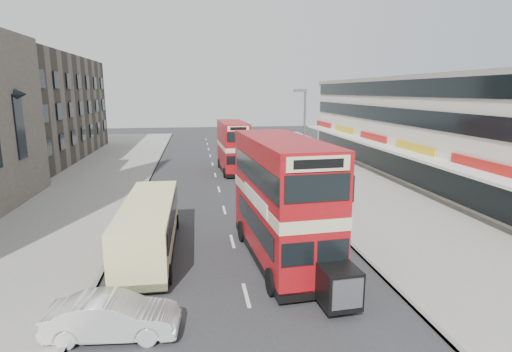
{
  "coord_description": "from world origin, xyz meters",
  "views": [
    {
      "loc": [
        -1.83,
        -12.8,
        7.97
      ],
      "look_at": [
        0.87,
        5.15,
        4.18
      ],
      "focal_mm": 28.63,
      "sensor_mm": 36.0,
      "label": 1
    }
  ],
  "objects_px": {
    "street_lamp": "(303,133)",
    "bus_main": "(282,200)",
    "cyclist": "(266,185)",
    "car_right_c": "(256,156)",
    "coach": "(149,225)",
    "car_right_a": "(286,193)",
    "pedestrian_far": "(286,156)",
    "car_right_b": "(273,180)",
    "pedestrian_near": "(346,189)",
    "bus_second": "(233,147)",
    "car_left_front": "(113,317)"
  },
  "relations": [
    {
      "from": "car_right_b",
      "to": "pedestrian_far",
      "type": "bearing_deg",
      "value": 163.37
    },
    {
      "from": "pedestrian_near",
      "to": "street_lamp",
      "type": "bearing_deg",
      "value": -59.39
    },
    {
      "from": "bus_second",
      "to": "cyclist",
      "type": "relative_size",
      "value": 4.25
    },
    {
      "from": "car_right_a",
      "to": "pedestrian_far",
      "type": "relative_size",
      "value": 3.39
    },
    {
      "from": "coach",
      "to": "car_right_a",
      "type": "height_order",
      "value": "coach"
    },
    {
      "from": "pedestrian_near",
      "to": "pedestrian_far",
      "type": "height_order",
      "value": "pedestrian_near"
    },
    {
      "from": "bus_second",
      "to": "pedestrian_far",
      "type": "distance_m",
      "value": 7.26
    },
    {
      "from": "cyclist",
      "to": "coach",
      "type": "bearing_deg",
      "value": -132.46
    },
    {
      "from": "car_right_c",
      "to": "pedestrian_far",
      "type": "distance_m",
      "value": 3.56
    },
    {
      "from": "street_lamp",
      "to": "coach",
      "type": "height_order",
      "value": "street_lamp"
    },
    {
      "from": "car_left_front",
      "to": "pedestrian_far",
      "type": "xyz_separation_m",
      "value": [
        12.74,
        30.99,
        0.2
      ]
    },
    {
      "from": "coach",
      "to": "car_right_b",
      "type": "bearing_deg",
      "value": 56.7
    },
    {
      "from": "bus_second",
      "to": "car_right_a",
      "type": "relative_size",
      "value": 1.71
    },
    {
      "from": "car_left_front",
      "to": "coach",
      "type": "bearing_deg",
      "value": 0.97
    },
    {
      "from": "bus_second",
      "to": "pedestrian_far",
      "type": "bearing_deg",
      "value": -152.85
    },
    {
      "from": "car_left_front",
      "to": "car_right_c",
      "type": "height_order",
      "value": "car_left_front"
    },
    {
      "from": "bus_second",
      "to": "coach",
      "type": "bearing_deg",
      "value": 70.98
    },
    {
      "from": "street_lamp",
      "to": "bus_second",
      "type": "relative_size",
      "value": 0.92
    },
    {
      "from": "car_right_b",
      "to": "pedestrian_far",
      "type": "distance_m",
      "value": 11.21
    },
    {
      "from": "bus_main",
      "to": "cyclist",
      "type": "relative_size",
      "value": 4.99
    },
    {
      "from": "street_lamp",
      "to": "car_right_b",
      "type": "bearing_deg",
      "value": 130.7
    },
    {
      "from": "coach",
      "to": "car_right_c",
      "type": "height_order",
      "value": "coach"
    },
    {
      "from": "street_lamp",
      "to": "car_right_b",
      "type": "xyz_separation_m",
      "value": [
        -1.94,
        2.26,
        -4.2
      ]
    },
    {
      "from": "bus_main",
      "to": "car_right_b",
      "type": "bearing_deg",
      "value": -103.68
    },
    {
      "from": "bus_second",
      "to": "car_right_c",
      "type": "height_order",
      "value": "bus_second"
    },
    {
      "from": "car_right_b",
      "to": "street_lamp",
      "type": "bearing_deg",
      "value": 42.16
    },
    {
      "from": "bus_second",
      "to": "car_left_front",
      "type": "bearing_deg",
      "value": 74.2
    },
    {
      "from": "coach",
      "to": "pedestrian_far",
      "type": "xyz_separation_m",
      "value": [
        12.27,
        23.88,
        -0.55
      ]
    },
    {
      "from": "bus_second",
      "to": "car_right_c",
      "type": "xyz_separation_m",
      "value": [
        3.08,
        5.27,
        -1.88
      ]
    },
    {
      "from": "car_right_c",
      "to": "car_left_front",
      "type": "bearing_deg",
      "value": -17.34
    },
    {
      "from": "bus_main",
      "to": "car_left_front",
      "type": "distance_m",
      "value": 8.93
    },
    {
      "from": "pedestrian_near",
      "to": "car_right_b",
      "type": "bearing_deg",
      "value": -56.09
    },
    {
      "from": "car_right_c",
      "to": "bus_main",
      "type": "bearing_deg",
      "value": -6.85
    },
    {
      "from": "car_right_c",
      "to": "cyclist",
      "type": "xyz_separation_m",
      "value": [
        -1.38,
        -14.52,
        0.04
      ]
    },
    {
      "from": "car_right_a",
      "to": "cyclist",
      "type": "distance_m",
      "value": 3.25
    },
    {
      "from": "car_right_b",
      "to": "cyclist",
      "type": "distance_m",
      "value": 2.3
    },
    {
      "from": "cyclist",
      "to": "bus_second",
      "type": "bearing_deg",
      "value": 92.94
    },
    {
      "from": "car_right_a",
      "to": "car_left_front",
      "type": "bearing_deg",
      "value": -25.19
    },
    {
      "from": "car_right_b",
      "to": "car_left_front",
      "type": "bearing_deg",
      "value": -23.0
    },
    {
      "from": "street_lamp",
      "to": "car_right_a",
      "type": "distance_m",
      "value": 5.35
    },
    {
      "from": "street_lamp",
      "to": "coach",
      "type": "xyz_separation_m",
      "value": [
        -10.73,
        -10.97,
        -3.33
      ]
    },
    {
      "from": "coach",
      "to": "car_right_a",
      "type": "xyz_separation_m",
      "value": [
        8.78,
        8.05,
        -0.71
      ]
    },
    {
      "from": "bus_second",
      "to": "car_right_c",
      "type": "bearing_deg",
      "value": -122.66
    },
    {
      "from": "car_right_a",
      "to": "pedestrian_near",
      "type": "height_order",
      "value": "pedestrian_near"
    },
    {
      "from": "coach",
      "to": "pedestrian_far",
      "type": "bearing_deg",
      "value": 63.1
    },
    {
      "from": "bus_second",
      "to": "pedestrian_near",
      "type": "relative_size",
      "value": 4.81
    },
    {
      "from": "street_lamp",
      "to": "bus_main",
      "type": "xyz_separation_m",
      "value": [
        -4.39,
        -12.76,
        -1.81
      ]
    },
    {
      "from": "coach",
      "to": "car_right_c",
      "type": "relative_size",
      "value": 2.39
    },
    {
      "from": "car_right_a",
      "to": "car_right_c",
      "type": "relative_size",
      "value": 1.32
    },
    {
      "from": "bus_second",
      "to": "car_left_front",
      "type": "relative_size",
      "value": 2.05
    }
  ]
}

